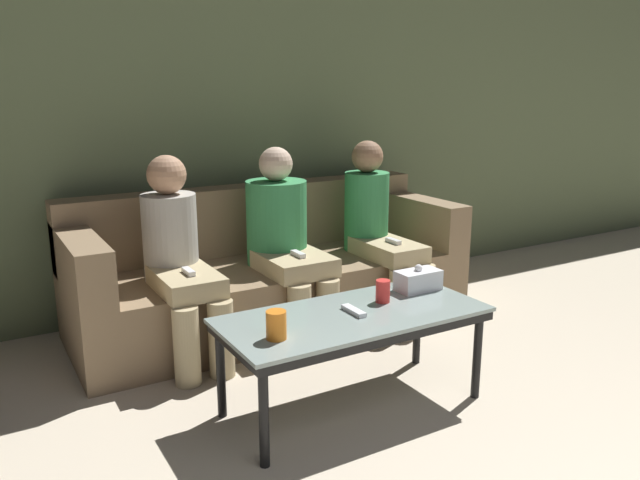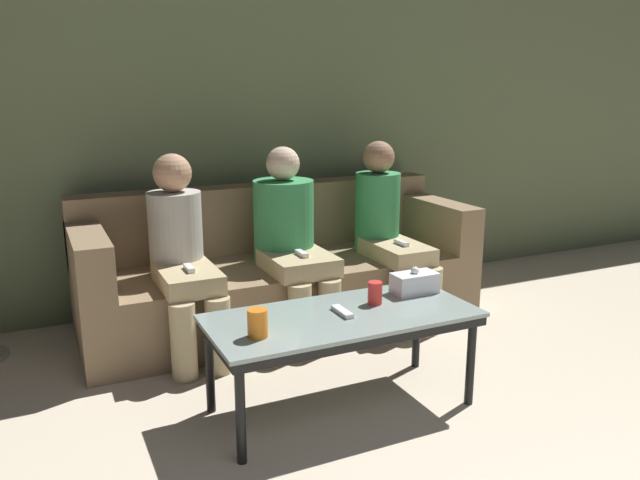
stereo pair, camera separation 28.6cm
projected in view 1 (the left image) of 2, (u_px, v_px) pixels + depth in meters
wall_back at (233, 108)px, 4.05m from camera, size 12.00×0.06×2.60m
couch at (270, 274)px, 3.87m from camera, size 2.39×0.86×0.82m
coffee_table at (353, 322)px, 2.78m from camera, size 1.20×0.54×0.46m
cup_near_left at (383, 291)px, 2.90m from camera, size 0.07×0.07×0.11m
cup_near_right at (276, 325)px, 2.47m from camera, size 0.08×0.08×0.12m
tissue_box at (418, 280)px, 3.07m from camera, size 0.22×0.12×0.13m
game_remote at (354, 311)px, 2.77m from camera, size 0.04×0.15×0.02m
seated_person_left_end at (178, 255)px, 3.29m from camera, size 0.31×0.68×1.09m
seated_person_mid_left at (284, 236)px, 3.63m from camera, size 0.36×0.69×1.10m
seated_person_mid_right at (378, 227)px, 3.92m from camera, size 0.31×0.69×1.11m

